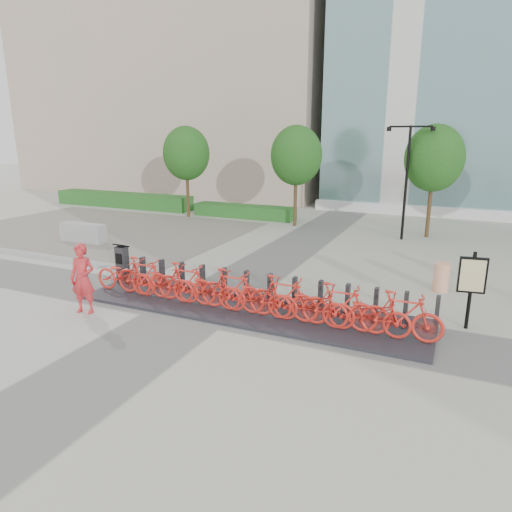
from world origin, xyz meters
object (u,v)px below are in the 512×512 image
at_px(worker_red, 83,279).
at_px(jersey_barrier, 83,233).
at_px(map_sign, 472,278).
at_px(kiosk, 122,264).
at_px(construction_barrel, 441,277).
at_px(bike_0, 124,275).

distance_m(worker_red, jersey_barrier, 8.86).
bearing_deg(map_sign, jersey_barrier, 159.68).
bearing_deg(map_sign, kiosk, 176.06).
distance_m(kiosk, construction_barrel, 9.85).
xyz_separation_m(kiosk, jersey_barrier, (-5.61, 4.05, -0.28)).
relative_size(kiosk, map_sign, 0.66).
height_order(bike_0, kiosk, kiosk).
bearing_deg(bike_0, construction_barrel, -63.87).
bearing_deg(worker_red, construction_barrel, 21.64).
bearing_deg(construction_barrel, bike_0, -153.87).
bearing_deg(worker_red, kiosk, 92.57).
distance_m(bike_0, construction_barrel, 9.56).
height_order(construction_barrel, jersey_barrier, construction_barrel).
xyz_separation_m(kiosk, construction_barrel, (9.19, 3.53, -0.25)).
bearing_deg(jersey_barrier, kiosk, -37.81).
bearing_deg(bike_0, worker_red, 179.45).
relative_size(kiosk, construction_barrel, 1.45).
bearing_deg(jersey_barrier, bike_0, -39.20).
bearing_deg(map_sign, construction_barrel, 96.60).
xyz_separation_m(worker_red, jersey_barrier, (-6.20, 6.30, -0.53)).
bearing_deg(bike_0, map_sign, -81.06).
height_order(bike_0, jersey_barrier, bike_0).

